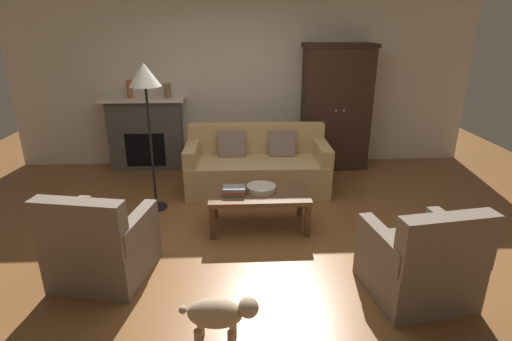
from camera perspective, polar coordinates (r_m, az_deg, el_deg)
name	(u,v)px	position (r m, az deg, el deg)	size (l,w,h in m)	color
ground_plane	(252,235)	(4.49, -0.62, -9.06)	(9.60, 9.60, 0.00)	brown
back_wall	(244,76)	(6.51, -1.65, 13.20)	(7.20, 0.10, 2.80)	silver
fireplace	(146,133)	(6.57, -15.21, 5.17)	(1.26, 0.48, 1.12)	#4C4947
armoire	(336,107)	(6.45, 11.16, 8.77)	(1.06, 0.57, 1.91)	#382319
couch	(257,167)	(5.58, 0.18, 0.54)	(1.94, 0.89, 0.86)	tan
coffee_table	(259,197)	(4.51, 0.42, -3.73)	(1.10, 0.60, 0.42)	brown
fruit_bowl	(261,188)	(4.51, 0.75, -2.53)	(0.33, 0.33, 0.07)	beige
book_stack	(234,191)	(4.42, -3.14, -2.87)	(0.25, 0.18, 0.09)	#427A4C
mantel_vase_terracotta	(130,89)	(6.46, -17.40, 10.93)	(0.09, 0.09, 0.27)	#A86042
mantel_vase_bronze	(168,90)	(6.35, -12.38, 10.98)	(0.11, 0.11, 0.21)	olive
armchair_near_left	(101,247)	(3.91, -21.00, -10.02)	(0.90, 0.90, 0.88)	#756656
armchair_near_right	(420,263)	(3.69, 22.15, -12.06)	(0.87, 0.87, 0.88)	#756656
floor_lamp	(145,84)	(4.81, -15.36, 11.67)	(0.36, 0.36, 1.77)	black
dog	(220,314)	(3.06, -5.17, -19.53)	(0.57, 0.24, 0.39)	tan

